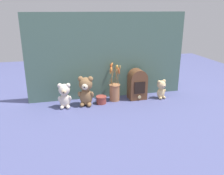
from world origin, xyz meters
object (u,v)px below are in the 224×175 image
(teddy_bear_small, at_px, (161,89))
(decorative_tin_tall, at_px, (101,100))
(vintage_radio, at_px, (137,84))
(flower_vase, at_px, (115,89))
(teddy_bear_medium, at_px, (65,95))
(teddy_bear_large, at_px, (86,90))

(teddy_bear_small, bearing_deg, decorative_tin_tall, 179.14)
(vintage_radio, bearing_deg, teddy_bear_small, -13.33)
(flower_vase, bearing_deg, teddy_bear_medium, -171.31)
(teddy_bear_medium, bearing_deg, flower_vase, 8.69)
(teddy_bear_small, relative_size, decorative_tin_tall, 1.94)
(flower_vase, bearing_deg, decorative_tin_tall, -160.56)
(flower_vase, bearing_deg, teddy_bear_large, -167.67)
(teddy_bear_medium, relative_size, vintage_radio, 0.77)
(teddy_bear_medium, bearing_deg, teddy_bear_small, 0.84)
(flower_vase, bearing_deg, teddy_bear_small, -7.30)
(teddy_bear_small, distance_m, decorative_tin_tall, 0.56)
(vintage_radio, relative_size, decorative_tin_tall, 3.02)
(teddy_bear_medium, height_order, decorative_tin_tall, teddy_bear_medium)
(teddy_bear_large, relative_size, decorative_tin_tall, 2.82)
(teddy_bear_medium, bearing_deg, decorative_tin_tall, 3.91)
(decorative_tin_tall, bearing_deg, flower_vase, 19.44)
(teddy_bear_medium, relative_size, flower_vase, 0.64)
(vintage_radio, bearing_deg, flower_vase, 178.98)
(teddy_bear_large, relative_size, teddy_bear_small, 1.45)
(teddy_bear_small, height_order, vintage_radio, vintage_radio)
(decorative_tin_tall, bearing_deg, teddy_bear_medium, -176.09)
(teddy_bear_medium, xyz_separation_m, flower_vase, (0.44, 0.07, -0.00))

